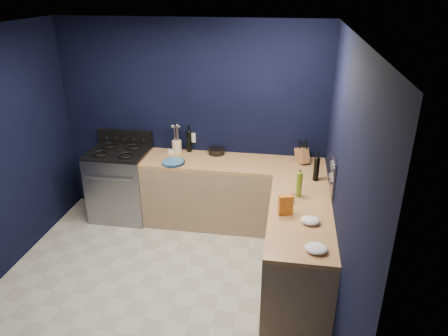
% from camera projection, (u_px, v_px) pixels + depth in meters
% --- Properties ---
extents(floor, '(3.50, 3.50, 0.02)m').
position_uv_depth(floor, '(158.00, 289.00, 4.45)').
color(floor, '#B3AD9C').
rests_on(floor, ground).
extents(ceiling, '(3.50, 3.50, 0.02)m').
position_uv_depth(ceiling, '(137.00, 32.00, 3.39)').
color(ceiling, silver).
rests_on(ceiling, ground).
extents(wall_back, '(3.50, 0.02, 2.60)m').
position_uv_depth(wall_back, '(192.00, 121.00, 5.51)').
color(wall_back, black).
rests_on(wall_back, ground).
extents(wall_right, '(0.02, 3.50, 2.60)m').
position_uv_depth(wall_right, '(342.00, 192.00, 3.66)').
color(wall_right, black).
rests_on(wall_right, ground).
extents(wall_front, '(3.50, 0.02, 2.60)m').
position_uv_depth(wall_front, '(47.00, 311.00, 2.33)').
color(wall_front, black).
rests_on(wall_front, ground).
extents(cab_back, '(2.30, 0.63, 0.86)m').
position_uv_depth(cab_back, '(233.00, 195.00, 5.48)').
color(cab_back, '#94795A').
rests_on(cab_back, floor).
extents(top_back, '(2.30, 0.63, 0.04)m').
position_uv_depth(top_back, '(233.00, 163.00, 5.30)').
color(top_back, brown).
rests_on(top_back, cab_back).
extents(cab_right, '(0.63, 1.67, 0.86)m').
position_uv_depth(cab_right, '(297.00, 252.00, 4.32)').
color(cab_right, '#94795A').
rests_on(cab_right, floor).
extents(top_right, '(0.63, 1.67, 0.04)m').
position_uv_depth(top_right, '(301.00, 214.00, 4.14)').
color(top_right, brown).
rests_on(top_right, cab_right).
extents(gas_range, '(0.76, 0.66, 0.92)m').
position_uv_depth(gas_range, '(121.00, 185.00, 5.68)').
color(gas_range, gray).
rests_on(gas_range, floor).
extents(oven_door, '(0.59, 0.02, 0.42)m').
position_uv_depth(oven_door, '(112.00, 196.00, 5.40)').
color(oven_door, black).
rests_on(oven_door, gas_range).
extents(cooktop, '(0.76, 0.66, 0.03)m').
position_uv_depth(cooktop, '(118.00, 152.00, 5.49)').
color(cooktop, black).
rests_on(cooktop, gas_range).
extents(backguard, '(0.76, 0.06, 0.20)m').
position_uv_depth(backguard, '(126.00, 137.00, 5.71)').
color(backguard, black).
rests_on(backguard, gas_range).
extents(spice_panel, '(0.02, 0.28, 0.38)m').
position_uv_depth(spice_panel, '(333.00, 177.00, 4.21)').
color(spice_panel, gray).
rests_on(spice_panel, wall_right).
extents(wall_outlet, '(0.09, 0.02, 0.13)m').
position_uv_depth(wall_outlet, '(192.00, 138.00, 5.58)').
color(wall_outlet, white).
rests_on(wall_outlet, wall_back).
extents(plate_stack, '(0.33, 0.33, 0.03)m').
position_uv_depth(plate_stack, '(173.00, 162.00, 5.22)').
color(plate_stack, teal).
rests_on(plate_stack, top_back).
extents(ramekin, '(0.09, 0.09, 0.03)m').
position_uv_depth(ramekin, '(171.00, 151.00, 5.57)').
color(ramekin, white).
rests_on(ramekin, top_back).
extents(utensil_crock, '(0.16, 0.16, 0.16)m').
position_uv_depth(utensil_crock, '(177.00, 146.00, 5.56)').
color(utensil_crock, beige).
rests_on(utensil_crock, top_back).
extents(wine_bottle_back, '(0.08, 0.08, 0.28)m').
position_uv_depth(wine_bottle_back, '(189.00, 141.00, 5.55)').
color(wine_bottle_back, black).
rests_on(wine_bottle_back, top_back).
extents(lemon_basket, '(0.25, 0.25, 0.08)m').
position_uv_depth(lemon_basket, '(217.00, 151.00, 5.51)').
color(lemon_basket, black).
rests_on(lemon_basket, top_back).
extents(knife_block, '(0.21, 0.25, 0.24)m').
position_uv_depth(knife_block, '(302.00, 155.00, 5.22)').
color(knife_block, brown).
rests_on(knife_block, top_back).
extents(wine_bottle_right, '(0.08, 0.08, 0.27)m').
position_uv_depth(wine_bottle_right, '(316.00, 170.00, 4.74)').
color(wine_bottle_right, black).
rests_on(wine_bottle_right, top_right).
extents(oil_bottle, '(0.08, 0.08, 0.27)m').
position_uv_depth(oil_bottle, '(299.00, 184.00, 4.38)').
color(oil_bottle, olive).
rests_on(oil_bottle, top_right).
extents(spice_jar_near, '(0.06, 0.06, 0.11)m').
position_uv_depth(spice_jar_near, '(292.00, 198.00, 4.29)').
color(spice_jar_near, olive).
rests_on(spice_jar_near, top_right).
extents(spice_jar_far, '(0.05, 0.05, 0.08)m').
position_uv_depth(spice_jar_far, '(292.00, 195.00, 4.38)').
color(spice_jar_far, olive).
rests_on(spice_jar_far, top_right).
extents(crouton_bag, '(0.15, 0.10, 0.20)m').
position_uv_depth(crouton_bag, '(286.00, 205.00, 4.06)').
color(crouton_bag, '#AF0E0E').
rests_on(crouton_bag, top_right).
extents(towel_front, '(0.23, 0.22, 0.06)m').
position_uv_depth(towel_front, '(310.00, 221.00, 3.92)').
color(towel_front, white).
rests_on(towel_front, top_right).
extents(towel_end, '(0.25, 0.24, 0.06)m').
position_uv_depth(towel_end, '(316.00, 248.00, 3.52)').
color(towel_end, white).
rests_on(towel_end, top_right).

